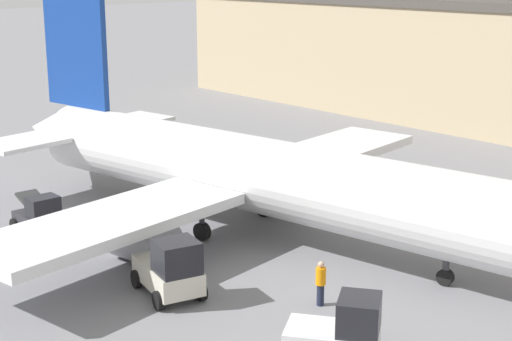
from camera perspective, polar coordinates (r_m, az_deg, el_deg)
ground_plane at (r=39.27m, az=0.00°, el=-4.60°), size 400.00×400.00×0.00m
airplane at (r=39.00m, az=-1.17°, el=-0.06°), size 35.58×29.27×12.25m
ground_crew_worker at (r=31.11m, az=4.73°, el=-8.09°), size 0.40×0.40×1.84m
baggage_tug at (r=31.87m, az=-6.22°, el=-7.17°), size 3.81×2.74×2.59m
belt_loader_truck at (r=40.16m, az=-15.49°, el=-3.22°), size 2.53×1.90×2.10m
pushback_tug at (r=26.99m, az=6.20°, el=-11.62°), size 3.59×3.36×2.40m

